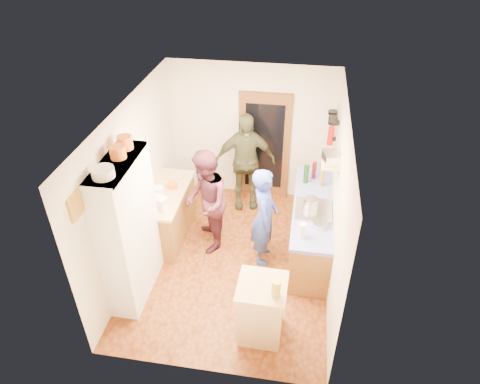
% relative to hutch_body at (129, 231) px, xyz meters
% --- Properties ---
extents(floor, '(3.00, 4.00, 0.02)m').
position_rel_hutch_body_xyz_m(floor, '(1.30, 0.80, -1.11)').
color(floor, brown).
rests_on(floor, ground).
extents(ceiling, '(3.00, 4.00, 0.02)m').
position_rel_hutch_body_xyz_m(ceiling, '(1.30, 0.80, 1.51)').
color(ceiling, silver).
rests_on(ceiling, ground).
extents(wall_back, '(3.00, 0.02, 2.60)m').
position_rel_hutch_body_xyz_m(wall_back, '(1.30, 2.81, 0.20)').
color(wall_back, silver).
rests_on(wall_back, ground).
extents(wall_front, '(3.00, 0.02, 2.60)m').
position_rel_hutch_body_xyz_m(wall_front, '(1.30, -1.21, 0.20)').
color(wall_front, silver).
rests_on(wall_front, ground).
extents(wall_left, '(0.02, 4.00, 2.60)m').
position_rel_hutch_body_xyz_m(wall_left, '(-0.21, 0.80, 0.20)').
color(wall_left, silver).
rests_on(wall_left, ground).
extents(wall_right, '(0.02, 4.00, 2.60)m').
position_rel_hutch_body_xyz_m(wall_right, '(2.81, 0.80, 0.20)').
color(wall_right, silver).
rests_on(wall_right, ground).
extents(door_frame, '(0.95, 0.06, 2.10)m').
position_rel_hutch_body_xyz_m(door_frame, '(1.55, 2.77, -0.05)').
color(door_frame, brown).
rests_on(door_frame, ground).
extents(door_glass, '(0.70, 0.02, 1.70)m').
position_rel_hutch_body_xyz_m(door_glass, '(1.55, 2.74, -0.05)').
color(door_glass, black).
rests_on(door_glass, door_frame).
extents(hutch_body, '(0.40, 1.20, 2.20)m').
position_rel_hutch_body_xyz_m(hutch_body, '(0.00, 0.00, 0.00)').
color(hutch_body, white).
rests_on(hutch_body, ground).
extents(hutch_top_shelf, '(0.40, 1.14, 0.04)m').
position_rel_hutch_body_xyz_m(hutch_top_shelf, '(0.00, 0.00, 1.08)').
color(hutch_top_shelf, white).
rests_on(hutch_top_shelf, hutch_body).
extents(plate_stack, '(0.27, 0.27, 0.11)m').
position_rel_hutch_body_xyz_m(plate_stack, '(0.00, -0.35, 1.16)').
color(plate_stack, white).
rests_on(plate_stack, hutch_top_shelf).
extents(orange_pot_a, '(0.20, 0.20, 0.16)m').
position_rel_hutch_body_xyz_m(orange_pot_a, '(0.00, 0.10, 1.18)').
color(orange_pot_a, orange).
rests_on(orange_pot_a, hutch_top_shelf).
extents(orange_pot_b, '(0.20, 0.20, 0.17)m').
position_rel_hutch_body_xyz_m(orange_pot_b, '(0.00, 0.34, 1.19)').
color(orange_pot_b, orange).
rests_on(orange_pot_b, hutch_top_shelf).
extents(left_counter_base, '(0.60, 1.40, 0.85)m').
position_rel_hutch_body_xyz_m(left_counter_base, '(0.10, 1.25, -0.68)').
color(left_counter_base, olive).
rests_on(left_counter_base, ground).
extents(left_counter_top, '(0.64, 1.44, 0.05)m').
position_rel_hutch_body_xyz_m(left_counter_top, '(0.10, 1.25, -0.23)').
color(left_counter_top, '#D9B37A').
rests_on(left_counter_top, left_counter_base).
extents(toaster, '(0.29, 0.24, 0.19)m').
position_rel_hutch_body_xyz_m(toaster, '(0.15, 0.83, -0.10)').
color(toaster, white).
rests_on(toaster, left_counter_top).
extents(kettle, '(0.19, 0.19, 0.19)m').
position_rel_hutch_body_xyz_m(kettle, '(0.05, 1.09, -0.10)').
color(kettle, white).
rests_on(kettle, left_counter_top).
extents(orange_bowl, '(0.22, 0.22, 0.08)m').
position_rel_hutch_body_xyz_m(orange_bowl, '(0.18, 1.40, -0.16)').
color(orange_bowl, orange).
rests_on(orange_bowl, left_counter_top).
extents(chopping_board, '(0.30, 0.22, 0.02)m').
position_rel_hutch_body_xyz_m(chopping_board, '(0.12, 1.75, -0.19)').
color(chopping_board, '#D9B37A').
rests_on(chopping_board, left_counter_top).
extents(right_counter_base, '(0.60, 2.20, 0.84)m').
position_rel_hutch_body_xyz_m(right_counter_base, '(2.50, 1.30, -0.68)').
color(right_counter_base, olive).
rests_on(right_counter_base, ground).
extents(right_counter_top, '(0.62, 2.22, 0.06)m').
position_rel_hutch_body_xyz_m(right_counter_top, '(2.50, 1.30, -0.23)').
color(right_counter_top, '#1D1FB4').
rests_on(right_counter_top, right_counter_base).
extents(hob, '(0.55, 0.58, 0.04)m').
position_rel_hutch_body_xyz_m(hob, '(2.50, 1.13, -0.18)').
color(hob, silver).
rests_on(hob, right_counter_top).
extents(pot_on_hob, '(0.21, 0.21, 0.14)m').
position_rel_hutch_body_xyz_m(pot_on_hob, '(2.45, 1.20, -0.09)').
color(pot_on_hob, silver).
rests_on(pot_on_hob, hob).
extents(bottle_a, '(0.11, 0.11, 0.34)m').
position_rel_hutch_body_xyz_m(bottle_a, '(2.35, 1.91, -0.03)').
color(bottle_a, '#143F14').
rests_on(bottle_a, right_counter_top).
extents(bottle_b, '(0.09, 0.09, 0.30)m').
position_rel_hutch_body_xyz_m(bottle_b, '(2.48, 2.07, -0.05)').
color(bottle_b, '#591419').
rests_on(bottle_b, right_counter_top).
extents(bottle_c, '(0.09, 0.09, 0.30)m').
position_rel_hutch_body_xyz_m(bottle_c, '(2.61, 1.86, -0.05)').
color(bottle_c, olive).
rests_on(bottle_c, right_counter_top).
extents(paper_towel, '(0.12, 0.12, 0.23)m').
position_rel_hutch_body_xyz_m(paper_towel, '(2.35, 0.50, -0.09)').
color(paper_towel, white).
rests_on(paper_towel, right_counter_top).
extents(mixing_bowl, '(0.26, 0.26, 0.09)m').
position_rel_hutch_body_xyz_m(mixing_bowl, '(2.60, 0.76, -0.16)').
color(mixing_bowl, silver).
rests_on(mixing_bowl, right_counter_top).
extents(island_base, '(0.56, 0.56, 0.86)m').
position_rel_hutch_body_xyz_m(island_base, '(1.91, -0.52, -0.67)').
color(island_base, '#D9B37A').
rests_on(island_base, ground).
extents(island_top, '(0.63, 0.63, 0.05)m').
position_rel_hutch_body_xyz_m(island_top, '(1.91, -0.52, -0.22)').
color(island_top, '#D9B37A').
rests_on(island_top, island_base).
extents(cutting_board, '(0.36, 0.29, 0.02)m').
position_rel_hutch_body_xyz_m(cutting_board, '(1.86, -0.47, -0.21)').
color(cutting_board, white).
rests_on(cutting_board, island_top).
extents(oil_jar, '(0.12, 0.12, 0.23)m').
position_rel_hutch_body_xyz_m(oil_jar, '(2.09, -0.65, -0.08)').
color(oil_jar, '#AD9E2D').
rests_on(oil_jar, island_top).
extents(pan_rail, '(0.02, 0.65, 0.02)m').
position_rel_hutch_body_xyz_m(pan_rail, '(2.76, 2.33, 0.95)').
color(pan_rail, silver).
rests_on(pan_rail, wall_right).
extents(pan_hang_a, '(0.18, 0.18, 0.05)m').
position_rel_hutch_body_xyz_m(pan_hang_a, '(2.70, 2.15, 0.82)').
color(pan_hang_a, black).
rests_on(pan_hang_a, pan_rail).
extents(pan_hang_b, '(0.16, 0.16, 0.05)m').
position_rel_hutch_body_xyz_m(pan_hang_b, '(2.70, 2.35, 0.80)').
color(pan_hang_b, black).
rests_on(pan_hang_b, pan_rail).
extents(pan_hang_c, '(0.17, 0.17, 0.05)m').
position_rel_hutch_body_xyz_m(pan_hang_c, '(2.70, 2.55, 0.81)').
color(pan_hang_c, black).
rests_on(pan_hang_c, pan_rail).
extents(wall_shelf, '(0.26, 0.42, 0.03)m').
position_rel_hutch_body_xyz_m(wall_shelf, '(2.67, 1.25, 0.60)').
color(wall_shelf, '#D9B37A').
rests_on(wall_shelf, wall_right).
extents(radio, '(0.28, 0.34, 0.15)m').
position_rel_hutch_body_xyz_m(radio, '(2.67, 1.25, 0.69)').
color(radio, silver).
rests_on(radio, wall_shelf).
extents(ext_bracket, '(0.06, 0.10, 0.04)m').
position_rel_hutch_body_xyz_m(ext_bracket, '(2.77, 2.50, 0.35)').
color(ext_bracket, black).
rests_on(ext_bracket, wall_right).
extents(fire_extinguisher, '(0.11, 0.11, 0.32)m').
position_rel_hutch_body_xyz_m(fire_extinguisher, '(2.71, 2.50, 0.40)').
color(fire_extinguisher, red).
rests_on(fire_extinguisher, wall_right).
extents(picture_frame, '(0.03, 0.25, 0.30)m').
position_rel_hutch_body_xyz_m(picture_frame, '(-0.18, -0.75, 0.95)').
color(picture_frame, gold).
rests_on(picture_frame, wall_left).
extents(person_hob, '(0.46, 0.64, 1.67)m').
position_rel_hutch_body_xyz_m(person_hob, '(1.80, 0.92, -0.26)').
color(person_hob, '#3043A6').
rests_on(person_hob, ground).
extents(person_left, '(0.90, 1.02, 1.77)m').
position_rel_hutch_body_xyz_m(person_left, '(0.83, 1.15, -0.21)').
color(person_left, '#491E2C').
rests_on(person_left, ground).
extents(person_back, '(1.17, 0.70, 1.87)m').
position_rel_hutch_body_xyz_m(person_back, '(1.26, 2.36, -0.17)').
color(person_back, '#3E3F26').
rests_on(person_back, ground).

